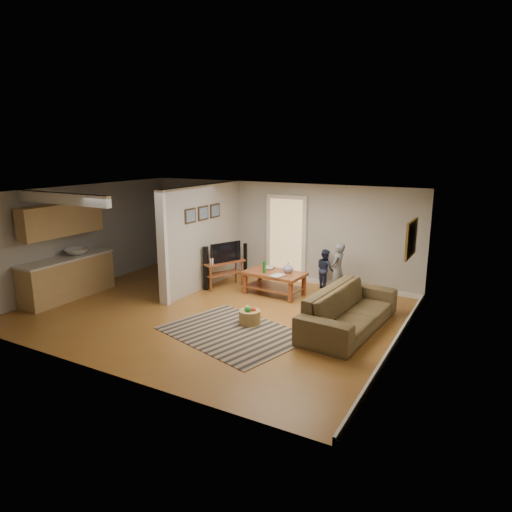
# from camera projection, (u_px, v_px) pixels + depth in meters

# --- Properties ---
(ground) EXTENTS (7.50, 7.50, 0.00)m
(ground) POSITION_uv_depth(u_px,v_px,m) (213.00, 312.00, 9.57)
(ground) COLOR brown
(ground) RESTS_ON ground
(room_shell) EXTENTS (7.54, 6.02, 2.52)m
(room_shell) POSITION_uv_depth(u_px,v_px,m) (182.00, 236.00, 10.10)
(room_shell) COLOR #A6A49F
(room_shell) RESTS_ON ground
(area_rug) EXTENTS (2.92, 2.46, 0.01)m
(area_rug) POSITION_uv_depth(u_px,v_px,m) (233.00, 333.00, 8.49)
(area_rug) COLOR black
(area_rug) RESTS_ON ground
(sofa) EXTENTS (1.23, 2.71, 0.77)m
(sofa) POSITION_uv_depth(u_px,v_px,m) (349.00, 329.00, 8.69)
(sofa) COLOR #4B4525
(sofa) RESTS_ON ground
(coffee_table) EXTENTS (1.43, 0.91, 0.81)m
(coffee_table) POSITION_uv_depth(u_px,v_px,m) (275.00, 277.00, 10.62)
(coffee_table) COLOR brown
(coffee_table) RESTS_ON ground
(tv_console) EXTENTS (0.79, 1.11, 0.90)m
(tv_console) POSITION_uv_depth(u_px,v_px,m) (224.00, 264.00, 11.13)
(tv_console) COLOR brown
(tv_console) RESTS_ON ground
(speaker_left) EXTENTS (0.12, 0.12, 1.07)m
(speaker_left) POSITION_uv_depth(u_px,v_px,m) (206.00, 268.00, 10.94)
(speaker_left) COLOR black
(speaker_left) RESTS_ON ground
(speaker_right) EXTENTS (0.11, 0.11, 0.90)m
(speaker_right) POSITION_uv_depth(u_px,v_px,m) (245.00, 260.00, 12.13)
(speaker_right) COLOR black
(speaker_right) RESTS_ON ground
(toy_basket) EXTENTS (0.42, 0.42, 0.38)m
(toy_basket) POSITION_uv_depth(u_px,v_px,m) (250.00, 316.00, 8.89)
(toy_basket) COLOR olive
(toy_basket) RESTS_ON ground
(child) EXTENTS (0.34, 0.49, 1.25)m
(child) POSITION_uv_depth(u_px,v_px,m) (336.00, 296.00, 10.61)
(child) COLOR slate
(child) RESTS_ON ground
(toddler) EXTENTS (0.60, 0.59, 0.98)m
(toddler) POSITION_uv_depth(u_px,v_px,m) (324.00, 288.00, 11.18)
(toddler) COLOR #212744
(toddler) RESTS_ON ground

